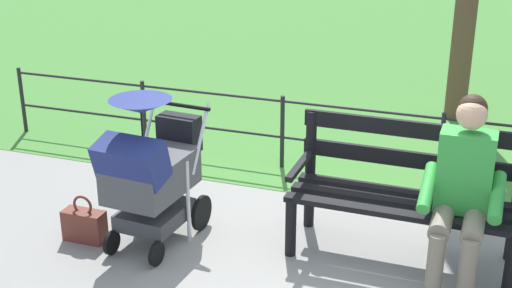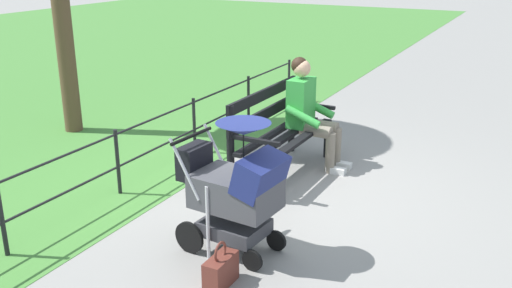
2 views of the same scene
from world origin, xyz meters
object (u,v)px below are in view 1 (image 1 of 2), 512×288
(person_on_bench, at_px, (463,188))
(stroller, at_px, (150,170))
(park_bench, at_px, (406,187))
(handbag, at_px, (84,225))

(person_on_bench, distance_m, stroller, 2.17)
(park_bench, bearing_deg, handbag, 15.09)
(stroller, bearing_deg, handbag, 15.86)
(handbag, bearing_deg, stroller, -164.14)
(stroller, bearing_deg, park_bench, -165.13)
(park_bench, bearing_deg, stroller, 14.87)
(handbag, bearing_deg, park_bench, -164.91)
(park_bench, bearing_deg, person_on_bench, 150.03)
(person_on_bench, xyz_separation_m, handbag, (2.66, 0.39, -0.55))
(park_bench, height_order, stroller, stroller)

